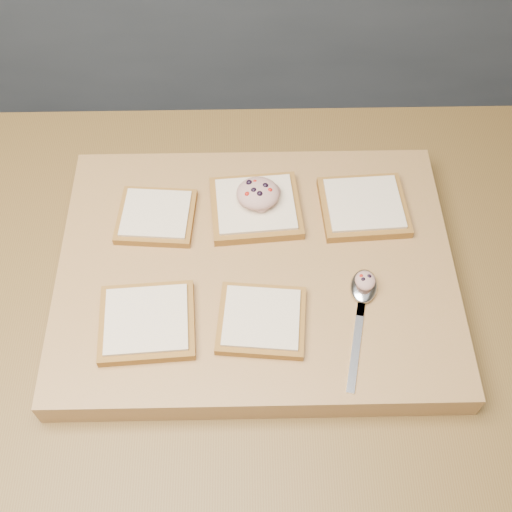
% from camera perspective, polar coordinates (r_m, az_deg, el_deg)
% --- Properties ---
extents(ground, '(4.00, 4.00, 0.00)m').
position_cam_1_polar(ground, '(1.76, 0.74, -19.09)').
color(ground, '#515459').
rests_on(ground, ground).
extents(island_counter, '(2.00, 0.80, 0.90)m').
position_cam_1_polar(island_counter, '(1.33, 0.95, -13.94)').
color(island_counter, slate).
rests_on(island_counter, ground).
extents(cutting_board, '(0.56, 0.42, 0.04)m').
position_cam_1_polar(cutting_board, '(0.92, 0.00, -1.34)').
color(cutting_board, '#A36F46').
rests_on(cutting_board, island_counter).
extents(bread_far_left, '(0.12, 0.11, 0.02)m').
position_cam_1_polar(bread_far_left, '(0.95, -8.86, 3.54)').
color(bread_far_left, '#8F5D25').
rests_on(bread_far_left, cutting_board).
extents(bread_far_center, '(0.14, 0.13, 0.02)m').
position_cam_1_polar(bread_far_center, '(0.95, -0.03, 4.36)').
color(bread_far_center, '#8F5D25').
rests_on(bread_far_center, cutting_board).
extents(bread_far_right, '(0.13, 0.12, 0.02)m').
position_cam_1_polar(bread_far_right, '(0.97, 9.54, 4.38)').
color(bread_far_right, '#8F5D25').
rests_on(bread_far_right, cutting_board).
extents(bread_near_left, '(0.13, 0.12, 0.02)m').
position_cam_1_polar(bread_near_left, '(0.86, -9.66, -5.77)').
color(bread_near_left, '#8F5D25').
rests_on(bread_near_left, cutting_board).
extents(bread_near_center, '(0.12, 0.11, 0.02)m').
position_cam_1_polar(bread_near_center, '(0.85, 0.50, -5.69)').
color(bread_near_center, '#8F5D25').
rests_on(bread_near_center, cutting_board).
extents(tuna_salad_dollop, '(0.06, 0.06, 0.03)m').
position_cam_1_polar(tuna_salad_dollop, '(0.94, 0.18, 5.60)').
color(tuna_salad_dollop, tan).
rests_on(tuna_salad_dollop, bread_far_center).
extents(spoon, '(0.06, 0.18, 0.01)m').
position_cam_1_polar(spoon, '(0.88, 9.46, -3.40)').
color(spoon, silver).
rests_on(spoon, cutting_board).
extents(spoon_salad, '(0.03, 0.03, 0.02)m').
position_cam_1_polar(spoon_salad, '(0.88, 9.68, -2.16)').
color(spoon_salad, tan).
rests_on(spoon_salad, spoon).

